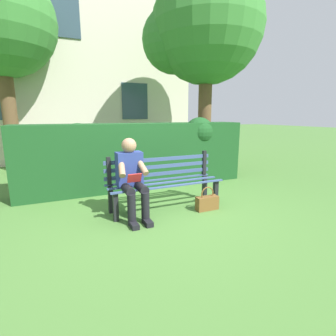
{
  "coord_description": "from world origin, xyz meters",
  "views": [
    {
      "loc": [
        1.58,
        3.62,
        1.5
      ],
      "look_at": [
        0.0,
        0.1,
        0.7
      ],
      "focal_mm": 27.12,
      "sensor_mm": 36.0,
      "label": 1
    }
  ],
  "objects": [
    {
      "name": "park_bench",
      "position": [
        0.0,
        -0.08,
        0.45
      ],
      "size": [
        1.87,
        0.51,
        0.88
      ],
      "color": "black",
      "rests_on": "ground"
    },
    {
      "name": "hedge_backdrop",
      "position": [
        -0.05,
        -1.47,
        0.71
      ],
      "size": [
        4.7,
        0.79,
        1.46
      ],
      "color": "#19471E",
      "rests_on": "ground"
    },
    {
      "name": "person_seated",
      "position": [
        0.58,
        0.1,
        0.62
      ],
      "size": [
        0.44,
        0.73,
        1.17
      ],
      "color": "navy",
      "rests_on": "ground"
    },
    {
      "name": "handbag",
      "position": [
        -0.58,
        0.33,
        0.12
      ],
      "size": [
        0.37,
        0.13,
        0.39
      ],
      "color": "brown",
      "rests_on": "ground"
    },
    {
      "name": "tree",
      "position": [
        -2.14,
        -2.56,
        3.65
      ],
      "size": [
        3.02,
        2.88,
        5.16
      ],
      "color": "brown",
      "rests_on": "ground"
    },
    {
      "name": "ground",
      "position": [
        0.0,
        0.0,
        0.0
      ],
      "size": [
        60.0,
        60.0,
        0.0
      ],
      "primitive_type": "plane",
      "color": "#477533"
    },
    {
      "name": "building_facade",
      "position": [
        1.03,
        -6.63,
        3.5
      ],
      "size": [
        8.34,
        3.21,
        7.01
      ],
      "color": "beige",
      "rests_on": "ground"
    }
  ]
}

